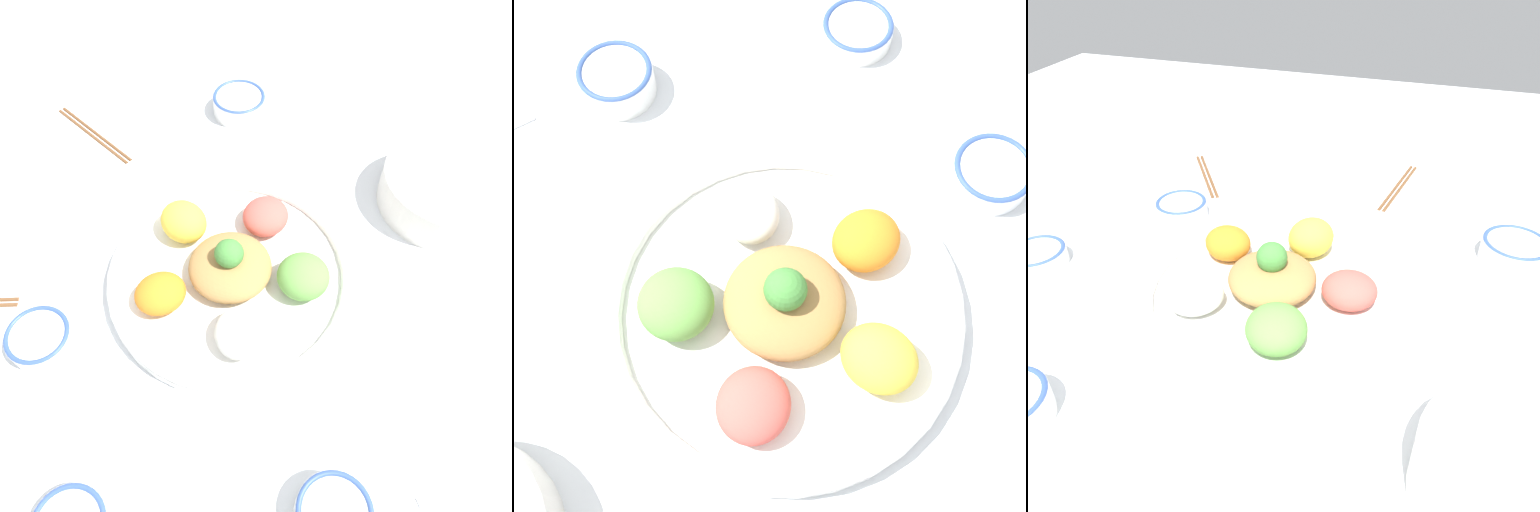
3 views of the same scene
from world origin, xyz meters
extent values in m
plane|color=white|center=(0.00, 0.00, 0.00)|extent=(2.40, 2.40, 0.00)
cylinder|color=white|center=(0.02, -0.01, 0.01)|extent=(0.40, 0.40, 0.02)
torus|color=white|center=(0.02, -0.01, 0.03)|extent=(0.40, 0.40, 0.02)
ellipsoid|color=#6BAD4C|center=(0.06, -0.11, 0.05)|extent=(0.11, 0.11, 0.06)
ellipsoid|color=#E55B51|center=(0.13, 0.00, 0.04)|extent=(0.09, 0.08, 0.05)
ellipsoid|color=yellow|center=(0.05, 0.11, 0.05)|extent=(0.09, 0.10, 0.06)
ellipsoid|color=orange|center=(-0.08, 0.06, 0.05)|extent=(0.11, 0.10, 0.05)
ellipsoid|color=white|center=(-0.07, -0.08, 0.04)|extent=(0.11, 0.11, 0.05)
ellipsoid|color=#AD7F47|center=(0.02, -0.01, 0.04)|extent=(0.13, 0.13, 0.05)
sphere|color=#478E3D|center=(0.02, -0.01, 0.08)|extent=(0.05, 0.05, 0.05)
cylinder|color=white|center=(-0.23, 0.18, 0.02)|extent=(0.10, 0.10, 0.03)
torus|color=#38569E|center=(-0.23, 0.18, 0.03)|extent=(0.10, 0.10, 0.01)
cylinder|color=maroon|center=(-0.23, 0.18, 0.03)|extent=(0.08, 0.08, 0.00)
cylinder|color=white|center=(-0.21, -0.31, 0.02)|extent=(0.10, 0.10, 0.04)
torus|color=#38569E|center=(-0.21, -0.31, 0.04)|extent=(0.10, 0.10, 0.01)
cylinder|color=white|center=(-0.21, -0.31, 0.04)|extent=(0.08, 0.08, 0.00)
cylinder|color=white|center=(-0.39, -0.04, 0.01)|extent=(0.09, 0.09, 0.03)
torus|color=#38569E|center=(-0.39, -0.04, 0.03)|extent=(0.09, 0.09, 0.01)
cylinder|color=white|center=(-0.39, -0.04, 0.03)|extent=(0.08, 0.08, 0.00)
camera|label=1|loc=(-0.32, -0.27, 0.71)|focal=35.00mm
camera|label=2|loc=(0.27, 0.07, 0.77)|focal=50.00mm
camera|label=3|loc=(0.21, -0.56, 0.51)|focal=35.00mm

